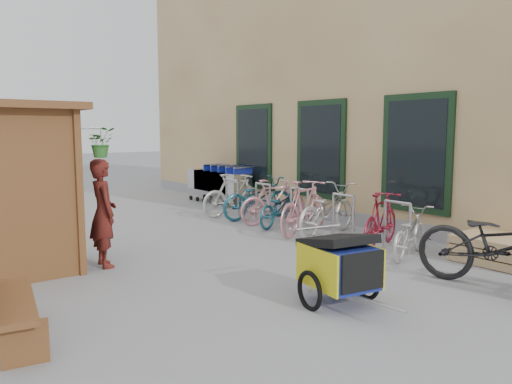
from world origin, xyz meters
TOP-DOWN VIEW (x-y plane):
  - ground at (0.00, 0.00)m, footprint 80.00×80.00m
  - building at (6.49, 4.50)m, footprint 6.07×13.00m
  - bike_rack at (2.30, 2.40)m, footprint 0.05×5.35m
  - pallet_stack at (3.00, -1.40)m, footprint 1.00×1.20m
  - bench at (-3.67, -0.01)m, footprint 0.68×1.51m
  - shopping_carts at (3.00, 6.50)m, footprint 0.61×2.43m
  - child_trailer at (-0.31, -1.15)m, footprint 0.94×1.52m
  - cargo_bike at (1.71, -2.10)m, footprint 1.19×2.33m
  - person_kiosk at (-1.88, 2.11)m, footprint 0.43×0.61m
  - bike_0 at (2.21, -0.31)m, footprint 1.60×0.99m
  - bike_1 at (2.32, 0.35)m, footprint 1.69×0.99m
  - bike_2 at (2.36, 1.68)m, footprint 2.01×1.08m
  - bike_3 at (2.10, 2.03)m, footprint 1.85×1.02m
  - bike_4 at (2.22, 2.94)m, footprint 1.63×1.03m
  - bike_5 at (2.29, 3.21)m, footprint 1.68×0.68m
  - bike_6 at (2.40, 3.92)m, footprint 1.88×0.76m
  - bike_7 at (2.18, 4.56)m, footprint 1.71×0.58m

SIDE VIEW (x-z plane):
  - ground at x=0.00m, z-range 0.00..0.00m
  - pallet_stack at x=3.00m, z-range 0.01..0.41m
  - bike_0 at x=2.21m, z-range 0.00..0.79m
  - bike_4 at x=2.22m, z-range 0.00..0.81m
  - bench at x=-3.67m, z-range 0.01..0.93m
  - bike_6 at x=2.40m, z-range 0.00..0.97m
  - child_trailer at x=-0.31m, z-range 0.05..0.92m
  - bike_1 at x=2.32m, z-range 0.00..0.98m
  - bike_5 at x=2.29m, z-range 0.00..0.98m
  - bike_2 at x=2.36m, z-range 0.00..1.00m
  - bike_7 at x=2.18m, z-range 0.00..1.01m
  - bike_rack at x=2.30m, z-range 0.08..0.95m
  - bike_3 at x=2.10m, z-range 0.00..1.07m
  - cargo_bike at x=1.71m, z-range -0.01..1.16m
  - shopping_carts at x=3.00m, z-range 0.09..1.19m
  - person_kiosk at x=-1.88m, z-range 0.00..1.61m
  - building at x=6.49m, z-range -0.01..6.99m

